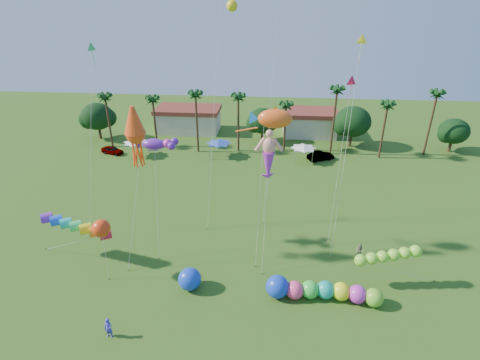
# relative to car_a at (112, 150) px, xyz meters

# --- Properties ---
(ground) EXTENTS (160.00, 160.00, 0.00)m
(ground) POSITION_rel_car_a_xyz_m (24.61, -36.60, -0.68)
(ground) COLOR #285116
(ground) RESTS_ON ground
(tree_line) EXTENTS (69.46, 8.91, 11.00)m
(tree_line) POSITION_rel_car_a_xyz_m (28.18, 7.40, 3.60)
(tree_line) COLOR #3A2819
(tree_line) RESTS_ON ground
(buildings_row) EXTENTS (35.00, 7.00, 4.00)m
(buildings_row) POSITION_rel_car_a_xyz_m (21.52, 13.40, 1.32)
(buildings_row) COLOR beige
(buildings_row) RESTS_ON ground
(tent_row) EXTENTS (31.00, 4.00, 0.60)m
(tent_row) POSITION_rel_car_a_xyz_m (18.61, -0.26, 2.07)
(tent_row) COLOR white
(tent_row) RESTS_ON ground
(car_a) EXTENTS (4.26, 2.72, 1.35)m
(car_a) POSITION_rel_car_a_xyz_m (0.00, 0.00, 0.00)
(car_a) COLOR #4C4C54
(car_a) RESTS_ON ground
(car_b) EXTENTS (4.70, 3.32, 1.47)m
(car_b) POSITION_rel_car_a_xyz_m (35.63, 0.41, 0.06)
(car_b) COLOR #4C4C54
(car_b) RESTS_ON ground
(spectator_a) EXTENTS (0.73, 0.53, 1.85)m
(spectator_a) POSITION_rel_car_a_xyz_m (15.15, -37.70, 0.25)
(spectator_a) COLOR #3E3ACD
(spectator_a) RESTS_ON ground
(spectator_b) EXTENTS (1.02, 0.97, 1.65)m
(spectator_b) POSITION_rel_car_a_xyz_m (36.98, -25.49, 0.15)
(spectator_b) COLOR gray
(spectator_b) RESTS_ON ground
(caterpillar_inflatable) EXTENTS (10.35, 2.28, 2.11)m
(caterpillar_inflatable) POSITION_rel_car_a_xyz_m (32.19, -31.90, 0.21)
(caterpillar_inflatable) COLOR #FF437F
(caterpillar_inflatable) RESTS_ON ground
(blue_ball) EXTENTS (2.14, 2.14, 2.14)m
(blue_ball) POSITION_rel_car_a_xyz_m (20.39, -31.63, 0.39)
(blue_ball) COLOR blue
(blue_ball) RESTS_ON ground
(rainbow_tube) EXTENTS (9.85, 3.52, 4.09)m
(rainbow_tube) POSITION_rel_car_a_xyz_m (9.61, -28.81, 2.88)
(rainbow_tube) COLOR red
(rainbow_tube) RESTS_ON ground
(green_worm) EXTENTS (10.54, 1.83, 3.54)m
(green_worm) POSITION_rel_car_a_xyz_m (35.97, -29.78, 2.20)
(green_worm) COLOR #86E833
(green_worm) RESTS_ON ground
(orange_ball_kite) EXTENTS (2.16, 2.16, 6.23)m
(orange_ball_kite) POSITION_rel_car_a_xyz_m (12.13, -30.48, 4.71)
(orange_ball_kite) COLOR #EB3C13
(orange_ball_kite) RESTS_ON ground
(merman_kite) EXTENTS (2.39, 5.25, 13.03)m
(merman_kite) POSITION_rel_car_a_xyz_m (27.20, -24.89, 9.94)
(merman_kite) COLOR pink
(merman_kite) RESTS_ON ground
(fish_kite) EXTENTS (5.19, 6.20, 15.18)m
(fish_kite) POSITION_rel_car_a_xyz_m (27.67, -23.60, 13.46)
(fish_kite) COLOR #FF5F1C
(fish_kite) RESTS_ON ground
(squid_kite) EXTENTS (2.45, 4.22, 15.96)m
(squid_kite) POSITION_rel_car_a_xyz_m (15.03, -26.63, 12.52)
(squid_kite) COLOR #FF4B14
(squid_kite) RESTS_ON ground
(lobster_kite) EXTENTS (4.54, 5.34, 12.12)m
(lobster_kite) POSITION_rel_car_a_xyz_m (15.77, -24.01, 10.64)
(lobster_kite) COLOR #6622AD
(lobster_kite) RESTS_ON ground
(delta_kite_red) EXTENTS (1.60, 3.58, 17.69)m
(delta_kite_red) POSITION_rel_car_a_xyz_m (34.95, -20.38, 16.14)
(delta_kite_red) COLOR #F61B4D
(delta_kite_red) RESTS_ON ground
(delta_kite_yellow) EXTENTS (1.48, 3.47, 21.65)m
(delta_kite_yellow) POSITION_rel_car_a_xyz_m (34.88, -22.81, 19.87)
(delta_kite_yellow) COLOR yellow
(delta_kite_yellow) RESTS_ON ground
(delta_kite_green) EXTENTS (1.97, 5.53, 20.39)m
(delta_kite_green) POSITION_rel_car_a_xyz_m (8.69, -19.53, 18.70)
(delta_kite_green) COLOR #2FCA65
(delta_kite_green) RESTS_ON ground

